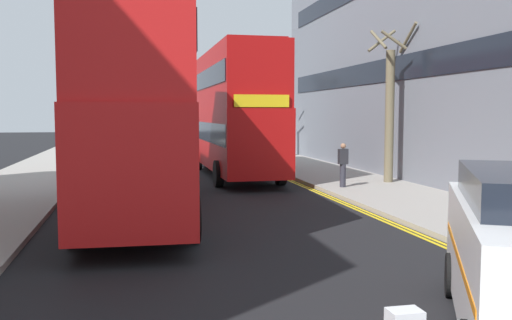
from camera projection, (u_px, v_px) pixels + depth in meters
sidewalk_right at (397, 196)px, 18.68m from camera, size 4.00×80.00×0.14m
kerb_line_outer at (363, 210)px, 16.28m from camera, size 0.10×56.00×0.01m
kerb_line_inner at (358, 210)px, 16.25m from camera, size 0.10×56.00×0.01m
double_decker_bus_away at (139, 107)px, 15.06m from camera, size 3.13×10.90×5.64m
double_decker_bus_oncoming at (234, 110)px, 24.73m from camera, size 2.81×10.81×5.64m
pedestrian_far at (343, 164)px, 20.31m from camera, size 0.34×0.22×1.62m
street_tree_near at (245, 114)px, 39.22m from camera, size 1.63×1.59×6.01m
street_tree_mid at (271, 119)px, 34.31m from camera, size 1.82×1.90×5.03m
street_tree_far at (390, 108)px, 21.69m from camera, size 1.54×1.53×6.19m
townhouse_terrace_right at (481, 40)px, 25.32m from camera, size 10.08×28.00×12.39m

